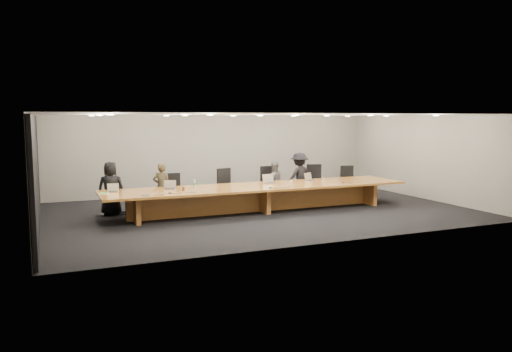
{
  "coord_description": "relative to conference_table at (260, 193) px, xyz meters",
  "views": [
    {
      "loc": [
        -5.71,
        -13.13,
        2.69
      ],
      "look_at": [
        0.0,
        0.3,
        1.0
      ],
      "focal_mm": 35.0,
      "sensor_mm": 36.0,
      "label": 1
    }
  ],
  "objects": [
    {
      "name": "ground",
      "position": [
        0.0,
        0.0,
        -0.52
      ],
      "size": [
        12.0,
        12.0,
        0.0
      ],
      "primitive_type": "plane",
      "color": "black",
      "rests_on": "ground"
    },
    {
      "name": "back_wall",
      "position": [
        0.0,
        4.0,
        0.88
      ],
      "size": [
        12.0,
        0.02,
        2.8
      ],
      "primitive_type": "cube",
      "color": "#B1ACA1",
      "rests_on": "ground"
    },
    {
      "name": "left_wall_panel",
      "position": [
        -5.94,
        0.0,
        0.85
      ],
      "size": [
        0.08,
        7.84,
        2.74
      ],
      "primitive_type": "cube",
      "color": "black",
      "rests_on": "ground"
    },
    {
      "name": "conference_table",
      "position": [
        0.0,
        0.0,
        0.0
      ],
      "size": [
        9.0,
        1.8,
        0.75
      ],
      "color": "#925A1F",
      "rests_on": "ground"
    },
    {
      "name": "chair_far_left",
      "position": [
        -3.91,
        1.18,
        -0.0
      ],
      "size": [
        0.63,
        0.63,
        1.03
      ],
      "primitive_type": null,
      "rotation": [
        0.0,
        0.0,
        0.23
      ],
      "color": "black",
      "rests_on": "ground"
    },
    {
      "name": "chair_left",
      "position": [
        -2.23,
        1.2,
        0.03
      ],
      "size": [
        0.56,
        0.56,
        1.1
      ],
      "primitive_type": null,
      "rotation": [
        0.0,
        0.0,
        -0.01
      ],
      "color": "black",
      "rests_on": "ground"
    },
    {
      "name": "chair_mid_left",
      "position": [
        -0.53,
        1.24,
        0.07
      ],
      "size": [
        0.73,
        0.73,
        1.17
      ],
      "primitive_type": null,
      "rotation": [
        0.0,
        0.0,
        0.27
      ],
      "color": "black",
      "rests_on": "ground"
    },
    {
      "name": "chair_mid_right",
      "position": [
        0.91,
        1.2,
        0.08
      ],
      "size": [
        0.68,
        0.68,
        1.19
      ],
      "primitive_type": null,
      "rotation": [
        0.0,
        0.0,
        0.14
      ],
      "color": "black",
      "rests_on": "ground"
    },
    {
      "name": "chair_right",
      "position": [
        2.53,
        1.23,
        0.07
      ],
      "size": [
        0.77,
        0.77,
        1.19
      ],
      "primitive_type": null,
      "rotation": [
        0.0,
        0.0,
        -0.34
      ],
      "color": "black",
      "rests_on": "ground"
    },
    {
      "name": "chair_far_right",
      "position": [
        3.85,
        1.21,
        0.03
      ],
      "size": [
        0.68,
        0.68,
        1.09
      ],
      "primitive_type": null,
      "rotation": [
        0.0,
        0.0,
        -0.25
      ],
      "color": "black",
      "rests_on": "ground"
    },
    {
      "name": "person_a",
      "position": [
        -4.05,
        1.12,
        0.23
      ],
      "size": [
        0.83,
        0.65,
        1.51
      ],
      "primitive_type": "imported",
      "rotation": [
        0.0,
        0.0,
        2.88
      ],
      "color": "black",
      "rests_on": "ground"
    },
    {
      "name": "person_b",
      "position": [
        -2.61,
        1.19,
        0.18
      ],
      "size": [
        0.6,
        0.5,
        1.41
      ],
      "primitive_type": "imported",
      "rotation": [
        0.0,
        0.0,
        2.77
      ],
      "color": "#352E1D",
      "rests_on": "ground"
    },
    {
      "name": "person_c",
      "position": [
        1.0,
        1.19,
        0.15
      ],
      "size": [
        0.69,
        0.55,
        1.34
      ],
      "primitive_type": "imported",
      "rotation": [
        0.0,
        0.0,
        3.07
      ],
      "color": "#545456",
      "rests_on": "ground"
    },
    {
      "name": "person_d",
      "position": [
        1.96,
        1.27,
        0.27
      ],
      "size": [
        1.11,
        0.76,
        1.58
      ],
      "primitive_type": "imported",
      "rotation": [
        0.0,
        0.0,
        3.33
      ],
      "color": "black",
      "rests_on": "ground"
    },
    {
      "name": "laptop_a",
      "position": [
        -4.09,
        0.33,
        0.35
      ],
      "size": [
        0.31,
        0.24,
        0.23
      ],
      "primitive_type": null,
      "rotation": [
        0.0,
        0.0,
        -0.1
      ],
      "color": "#C1B393",
      "rests_on": "conference_table"
    },
    {
      "name": "laptop_b",
      "position": [
        -2.6,
        0.27,
        0.36
      ],
      "size": [
        0.39,
        0.35,
        0.26
      ],
      "primitive_type": null,
      "rotation": [
        0.0,
        0.0,
        -0.41
      ],
      "color": "tan",
      "rests_on": "conference_table"
    },
    {
      "name": "laptop_d",
      "position": [
        0.47,
        0.32,
        0.37
      ],
      "size": [
        0.39,
        0.31,
        0.29
      ],
      "primitive_type": null,
      "rotation": [
        0.0,
        0.0,
        0.12
      ],
      "color": "#BAA98E",
      "rests_on": "conference_table"
    },
    {
      "name": "laptop_e",
      "position": [
        1.91,
        0.4,
        0.36
      ],
      "size": [
        0.4,
        0.35,
        0.26
      ],
      "primitive_type": null,
      "rotation": [
        0.0,
        0.0,
        0.42
      ],
      "color": "#BEAD91",
      "rests_on": "conference_table"
    },
    {
      "name": "water_bottle",
      "position": [
        -1.89,
        0.28,
        0.35
      ],
      "size": [
        0.09,
        0.09,
        0.23
      ],
      "primitive_type": "cylinder",
      "rotation": [
        0.0,
        0.0,
        0.26
      ],
      "color": "#A8B8B2",
      "rests_on": "conference_table"
    },
    {
      "name": "amber_mug",
      "position": [
        -2.3,
        -0.09,
        0.28
      ],
      "size": [
        0.09,
        0.09,
        0.1
      ],
      "primitive_type": "cylinder",
      "rotation": [
        0.0,
        0.0,
        -0.07
      ],
      "color": "brown",
      "rests_on": "conference_table"
    },
    {
      "name": "paper_cup_near",
      "position": [
        1.08,
        0.13,
        0.28
      ],
      "size": [
        0.09,
        0.09,
        0.1
      ],
      "primitive_type": "cone",
      "rotation": [
        0.0,
        0.0,
        0.11
      ],
      "color": "silver",
      "rests_on": "conference_table"
    },
    {
      "name": "paper_cup_far",
      "position": [
        2.33,
        0.36,
        0.27
      ],
      "size": [
        0.08,
        0.08,
        0.08
      ],
      "primitive_type": "cone",
      "rotation": [
        0.0,
        0.0,
        -0.15
      ],
      "color": "beige",
      "rests_on": "conference_table"
    },
    {
      "name": "notepad",
      "position": [
        -4.35,
        0.12,
        0.24
      ],
      "size": [
        0.27,
        0.24,
        0.01
      ],
      "primitive_type": "cube",
      "rotation": [
        0.0,
        0.0,
        -0.21
      ],
      "color": "silver",
      "rests_on": "conference_table"
    },
    {
      "name": "lime_gadget",
      "position": [
        -4.36,
        0.14,
        0.26
      ],
      "size": [
        0.17,
        0.11,
        0.03
      ],
      "primitive_type": "cube",
      "rotation": [
        0.0,
        0.0,
        -0.1
      ],
      "color": "#62D338",
      "rests_on": "notepad"
    },
    {
      "name": "av_box",
      "position": [
        -3.41,
        -0.58,
        0.24
      ],
      "size": [
        0.19,
        0.14,
        0.03
      ],
      "primitive_type": "cube",
      "rotation": [
        0.0,
        0.0,
        -0.02
      ],
      "color": "#ACADB1",
      "rests_on": "conference_table"
    },
    {
      "name": "mic_left",
      "position": [
        -2.75,
        -0.44,
        0.24
      ],
      "size": [
        0.15,
        0.15,
        0.03
      ],
      "primitive_type": "cone",
      "rotation": [
        0.0,
        0.0,
        0.27
      ],
      "color": "black",
      "rests_on": "conference_table"
    },
    {
      "name": "mic_center",
      "position": [
        0.05,
        -0.6,
        0.24
      ],
      "size": [
        0.13,
        0.13,
        0.03
      ],
      "primitive_type": "cone",
      "rotation": [
        0.0,
        0.0,
        -0.11
      ],
      "color": "black",
      "rests_on": "conference_table"
    },
    {
      "name": "mic_right",
      "position": [
        2.55,
        -0.46,
        0.24
      ],
      "size": [
        0.15,
        0.15,
        0.03
      ],
      "primitive_type": "cone",
      "rotation": [
        0.0,
        0.0,
        0.3
      ],
      "color": "black",
      "rests_on": "conference_table"
    }
  ]
}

